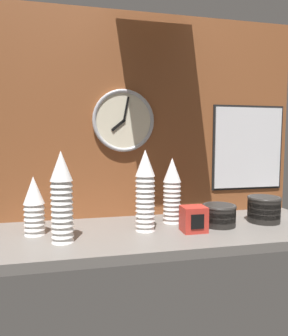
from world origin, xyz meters
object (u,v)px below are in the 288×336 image
at_px(cup_stack_far_left, 34,206).
at_px(wall_clock, 124,121).
at_px(cup_stack_center_right, 172,190).
at_px(cup_stack_left, 62,197).
at_px(bowl_stack_far_right, 264,208).
at_px(napkin_dispenser, 194,219).
at_px(cup_stack_center, 145,190).
at_px(menu_board, 248,148).
at_px(bowl_stack_right, 219,214).

bearing_deg(cup_stack_far_left, wall_clock, 26.37).
xyz_separation_m(cup_stack_far_left, cup_stack_center_right, (0.63, 0.06, 0.03)).
relative_size(cup_stack_left, wall_clock, 1.14).
distance_m(bowl_stack_far_right, napkin_dispenser, 0.41).
height_order(cup_stack_left, cup_stack_center_right, cup_stack_left).
distance_m(cup_stack_far_left, wall_clock, 0.60).
distance_m(cup_stack_left, napkin_dispenser, 0.57).
distance_m(cup_stack_center_right, wall_clock, 0.43).
bearing_deg(bowl_stack_far_right, wall_clock, 160.58).
distance_m(cup_stack_center, menu_board, 0.73).
height_order(menu_board, napkin_dispenser, menu_board).
distance_m(wall_clock, menu_board, 0.73).
xyz_separation_m(cup_stack_left, cup_stack_far_left, (-0.12, 0.12, -0.06)).
distance_m(bowl_stack_right, menu_board, 0.50).
height_order(cup_stack_left, menu_board, menu_board).
relative_size(cup_stack_center, bowl_stack_right, 2.27).
xyz_separation_m(cup_stack_center_right, menu_board, (0.50, 0.16, 0.20)).
distance_m(cup_stack_center_right, napkin_dispenser, 0.20).
relative_size(cup_stack_left, cup_stack_far_left, 1.44).
bearing_deg(menu_board, wall_clock, -179.29).
relative_size(bowl_stack_far_right, napkin_dispenser, 1.42).
distance_m(bowl_stack_far_right, menu_board, 0.38).
height_order(cup_stack_far_left, napkin_dispenser, cup_stack_far_left).
xyz_separation_m(cup_stack_far_left, wall_clock, (0.42, 0.21, 0.38)).
bearing_deg(cup_stack_center_right, menu_board, 17.44).
bearing_deg(menu_board, cup_stack_far_left, -169.21).
bearing_deg(cup_stack_center_right, bowl_stack_right, -26.59).
height_order(cup_stack_left, cup_stack_center, same).
bearing_deg(cup_stack_center_right, cup_stack_far_left, -174.70).
bearing_deg(bowl_stack_right, cup_stack_center, -179.84).
distance_m(cup_stack_far_left, cup_stack_center_right, 0.63).
height_order(cup_stack_center, bowl_stack_right, cup_stack_center).
xyz_separation_m(cup_stack_center_right, wall_clock, (-0.21, 0.15, 0.34)).
relative_size(bowl_stack_far_right, menu_board, 0.34).
bearing_deg(cup_stack_left, cup_stack_center_right, 19.47).
xyz_separation_m(bowl_stack_right, wall_clock, (-0.42, 0.25, 0.45)).
height_order(bowl_stack_right, napkin_dispenser, napkin_dispenser).
height_order(bowl_stack_far_right, napkin_dispenser, bowl_stack_far_right).
distance_m(cup_stack_center, bowl_stack_right, 0.38).
distance_m(bowl_stack_right, wall_clock, 0.66).
bearing_deg(menu_board, napkin_dispenser, -144.69).
bearing_deg(cup_stack_center, cup_stack_center_right, 33.05).
xyz_separation_m(cup_stack_far_left, napkin_dispenser, (0.68, -0.10, -0.07)).
xyz_separation_m(bowl_stack_far_right, bowl_stack_right, (-0.25, -0.02, -0.01)).
distance_m(cup_stack_center, bowl_stack_far_right, 0.61).
height_order(cup_stack_left, cup_stack_far_left, cup_stack_left).
bearing_deg(cup_stack_left, cup_stack_far_left, 135.11).
bearing_deg(bowl_stack_right, wall_clock, 149.09).
bearing_deg(bowl_stack_far_right, bowl_stack_right, -176.43).
xyz_separation_m(cup_stack_left, bowl_stack_right, (0.71, 0.08, -0.13)).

